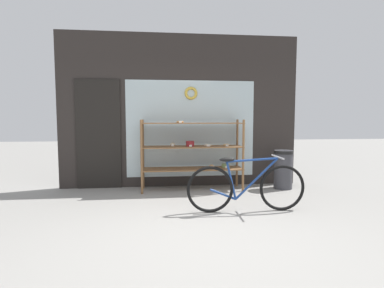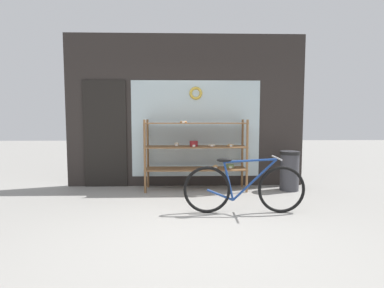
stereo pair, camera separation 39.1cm
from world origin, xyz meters
name	(u,v)px [view 1 (the left image)]	position (x,y,z in m)	size (l,w,h in m)	color
ground_plane	(196,233)	(0.00, 0.00, 0.00)	(30.00, 30.00, 0.00)	gray
storefront_facade	(178,113)	(-0.05, 2.55, 1.46)	(4.72, 0.13, 3.00)	#2D2826
display_case	(193,148)	(0.21, 2.18, 0.80)	(1.90, 0.49, 1.34)	brown
bicycle	(246,187)	(0.82, 0.75, 0.36)	(1.75, 0.46, 0.81)	black
trash_bin	(283,168)	(1.95, 2.09, 0.40)	(0.37, 0.37, 0.74)	#38383D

